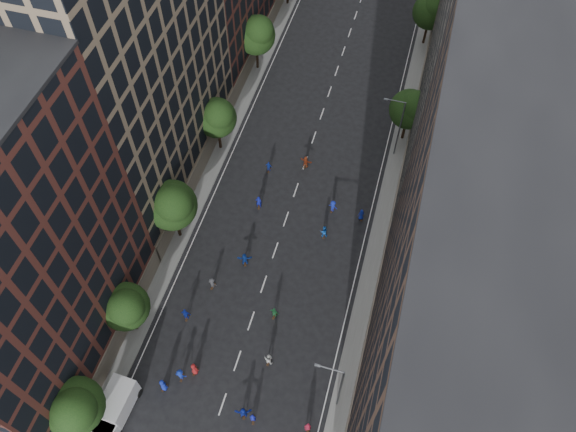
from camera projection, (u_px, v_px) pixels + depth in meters
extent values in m
plane|color=black|center=(304.00, 166.00, 71.04)|extent=(240.00, 240.00, 0.00)
cube|color=slate|center=(234.00, 107.00, 76.92)|extent=(4.00, 105.00, 0.15)
cube|color=slate|center=(408.00, 142.00, 73.24)|extent=(4.00, 105.00, 0.15)
cube|color=#7F6A53|center=(116.00, 56.00, 57.23)|extent=(14.00, 26.00, 34.00)
cube|color=#463025|center=(480.00, 321.00, 39.64)|extent=(14.00, 30.00, 36.00)
cube|color=#645D52|center=(500.00, 71.00, 56.73)|extent=(14.00, 28.00, 33.00)
cylinder|color=black|center=(87.00, 418.00, 51.45)|extent=(0.36, 0.36, 3.96)
sphere|color=black|center=(75.00, 406.00, 48.49)|extent=(5.20, 5.20, 5.20)
sphere|color=black|center=(74.00, 410.00, 47.03)|extent=(3.90, 3.90, 3.90)
cylinder|color=black|center=(133.00, 321.00, 57.03)|extent=(0.36, 0.36, 3.70)
sphere|color=black|center=(125.00, 307.00, 54.26)|extent=(4.80, 4.80, 4.80)
sphere|color=black|center=(126.00, 307.00, 52.92)|extent=(3.60, 3.60, 3.60)
cylinder|color=black|center=(177.00, 225.00, 63.37)|extent=(0.36, 0.36, 4.22)
sphere|color=black|center=(172.00, 205.00, 60.21)|extent=(5.60, 5.60, 5.60)
sphere|color=black|center=(173.00, 203.00, 58.64)|extent=(4.20, 4.20, 4.20)
cylinder|color=black|center=(219.00, 138.00, 71.17)|extent=(0.36, 0.36, 3.87)
sphere|color=black|center=(216.00, 118.00, 68.27)|extent=(5.00, 5.00, 5.00)
sphere|color=black|center=(219.00, 114.00, 66.87)|extent=(3.75, 3.75, 3.75)
cylinder|color=black|center=(257.00, 57.00, 79.84)|extent=(0.36, 0.36, 4.05)
sphere|color=black|center=(256.00, 35.00, 76.81)|extent=(5.40, 5.40, 5.40)
sphere|color=black|center=(259.00, 30.00, 75.30)|extent=(4.05, 4.05, 4.05)
cylinder|color=black|center=(404.00, 128.00, 72.16)|extent=(0.36, 0.36, 3.74)
sphere|color=black|center=(409.00, 109.00, 69.36)|extent=(5.00, 5.00, 5.00)
sphere|color=black|center=(415.00, 106.00, 67.96)|extent=(3.75, 3.75, 3.75)
cylinder|color=black|center=(426.00, 32.00, 83.00)|extent=(0.36, 0.36, 3.96)
sphere|color=black|center=(431.00, 11.00, 80.04)|extent=(5.20, 5.20, 5.20)
sphere|color=black|center=(437.00, 6.00, 78.58)|extent=(3.90, 3.90, 3.90)
cylinder|color=#595B60|center=(340.00, 389.00, 50.40)|extent=(0.18, 0.18, 9.00)
cylinder|color=#595B60|center=(330.00, 369.00, 46.88)|extent=(2.40, 0.12, 0.12)
cube|color=#595B60|center=(317.00, 366.00, 47.09)|extent=(0.50, 0.22, 0.15)
cylinder|color=#595B60|center=(399.00, 130.00, 68.44)|extent=(0.18, 0.18, 9.00)
cylinder|color=#595B60|center=(395.00, 101.00, 64.92)|extent=(2.40, 0.12, 0.12)
cube|color=#595B60|center=(386.00, 99.00, 65.13)|extent=(0.50, 0.22, 0.15)
cube|color=white|center=(118.00, 401.00, 52.63)|extent=(2.61, 4.22, 2.50)
cube|color=white|center=(106.00, 429.00, 51.66)|extent=(2.37, 1.94, 1.59)
cube|color=black|center=(104.00, 427.00, 51.05)|extent=(2.12, 1.59, 0.11)
cylinder|color=black|center=(95.00, 430.00, 52.31)|extent=(0.33, 0.88, 0.86)
cylinder|color=black|center=(118.00, 385.00, 54.69)|extent=(0.33, 0.88, 0.86)
cylinder|color=black|center=(139.00, 393.00, 54.28)|extent=(0.33, 0.88, 0.86)
imported|color=#1528AC|center=(163.00, 385.00, 54.21)|extent=(1.07, 0.88, 1.89)
imported|color=#161FB6|center=(253.00, 418.00, 52.55)|extent=(0.69, 0.55, 1.66)
imported|color=#142BA5|center=(181.00, 375.00, 54.84)|extent=(1.16, 0.71, 1.73)
imported|color=#13269E|center=(186.00, 314.00, 58.44)|extent=(1.12, 0.55, 1.84)
imported|color=#1427A4|center=(243.00, 413.00, 52.78)|extent=(1.72, 1.03, 1.77)
imported|color=maroon|center=(194.00, 369.00, 55.15)|extent=(0.98, 0.73, 1.83)
imported|color=#A61B35|center=(308.00, 427.00, 51.97)|extent=(0.80, 0.67, 1.88)
imported|color=silver|center=(269.00, 359.00, 55.75)|extent=(0.90, 0.73, 1.76)
imported|color=#393A3E|center=(212.00, 283.00, 60.64)|extent=(1.13, 0.78, 1.60)
imported|color=#23743C|center=(274.00, 313.00, 58.62)|extent=(1.06, 0.63, 1.70)
imported|color=navy|center=(245.00, 259.00, 62.22)|extent=(1.77, 1.03, 1.82)
imported|color=#122398|center=(361.00, 215.00, 65.77)|extent=(0.92, 0.78, 1.60)
imported|color=#121B95|center=(259.00, 202.00, 66.59)|extent=(0.77, 0.57, 1.95)
imported|color=blue|center=(324.00, 232.00, 64.29)|extent=(1.03, 0.89, 1.82)
imported|color=#1628BA|center=(333.00, 206.00, 66.38)|extent=(1.23, 0.89, 1.71)
imported|color=#132EA1|center=(269.00, 167.00, 69.94)|extent=(0.94, 0.46, 1.55)
imported|color=maroon|center=(306.00, 162.00, 70.27)|extent=(1.67, 0.84, 1.72)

